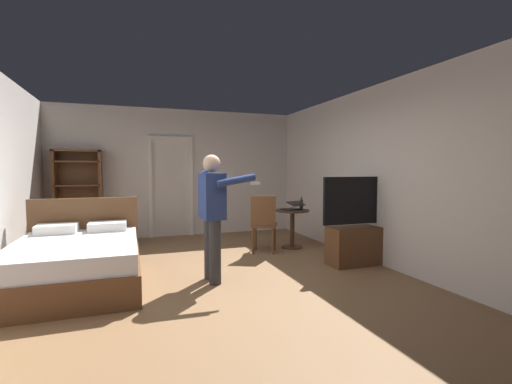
# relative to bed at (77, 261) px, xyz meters

# --- Properties ---
(ground_plane) EXTENTS (7.31, 7.31, 0.00)m
(ground_plane) POSITION_rel_bed_xyz_m (1.61, -0.41, -0.30)
(ground_plane) COLOR olive
(wall_back) EXTENTS (5.33, 0.12, 2.71)m
(wall_back) POSITION_rel_bed_xyz_m (1.61, 2.98, 1.05)
(wall_back) COLOR silver
(wall_back) RESTS_ON ground_plane
(wall_right) EXTENTS (0.12, 6.89, 2.71)m
(wall_right) POSITION_rel_bed_xyz_m (4.22, -0.41, 1.05)
(wall_right) COLOR silver
(wall_right) RESTS_ON ground_plane
(doorway_frame) EXTENTS (0.93, 0.08, 2.13)m
(doorway_frame) POSITION_rel_bed_xyz_m (1.44, 2.90, 0.92)
(doorway_frame) COLOR white
(doorway_frame) RESTS_ON ground_plane
(bed) EXTENTS (1.45, 1.95, 1.02)m
(bed) POSITION_rel_bed_xyz_m (0.00, 0.00, 0.00)
(bed) COLOR brown
(bed) RESTS_ON ground_plane
(bookshelf) EXTENTS (0.86, 0.32, 1.81)m
(bookshelf) POSITION_rel_bed_xyz_m (-0.31, 2.75, 0.66)
(bookshelf) COLOR brown
(bookshelf) RESTS_ON ground_plane
(tv_flatscreen) EXTENTS (1.21, 0.40, 1.33)m
(tv_flatscreen) POSITION_rel_bed_xyz_m (3.86, -0.33, 0.11)
(tv_flatscreen) COLOR brown
(tv_flatscreen) RESTS_ON ground_plane
(side_table) EXTENTS (0.62, 0.62, 0.70)m
(side_table) POSITION_rel_bed_xyz_m (3.40, 1.00, 0.17)
(side_table) COLOR #4C331E
(side_table) RESTS_ON ground_plane
(laptop) EXTENTS (0.42, 0.42, 0.16)m
(laptop) POSITION_rel_bed_xyz_m (3.38, 0.96, 0.45)
(laptop) COLOR black
(laptop) RESTS_ON side_table
(bottle_on_table) EXTENTS (0.06, 0.06, 0.23)m
(bottle_on_table) POSITION_rel_bed_xyz_m (3.54, 0.92, 0.50)
(bottle_on_table) COLOR #383531
(bottle_on_table) RESTS_ON side_table
(wooden_chair) EXTENTS (0.56, 0.56, 0.99)m
(wooden_chair) POSITION_rel_bed_xyz_m (2.77, 0.82, 0.24)
(wooden_chair) COLOR brown
(wooden_chair) RESTS_ON ground_plane
(person_blue_shirt) EXTENTS (0.70, 0.57, 1.62)m
(person_blue_shirt) POSITION_rel_bed_xyz_m (1.62, -0.39, 0.63)
(person_blue_shirt) COLOR #333338
(person_blue_shirt) RESTS_ON ground_plane
(suitcase_dark) EXTENTS (0.67, 0.47, 0.39)m
(suitcase_dark) POSITION_rel_bed_xyz_m (0.30, 2.17, -0.11)
(suitcase_dark) COLOR #1E2D38
(suitcase_dark) RESTS_ON ground_plane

